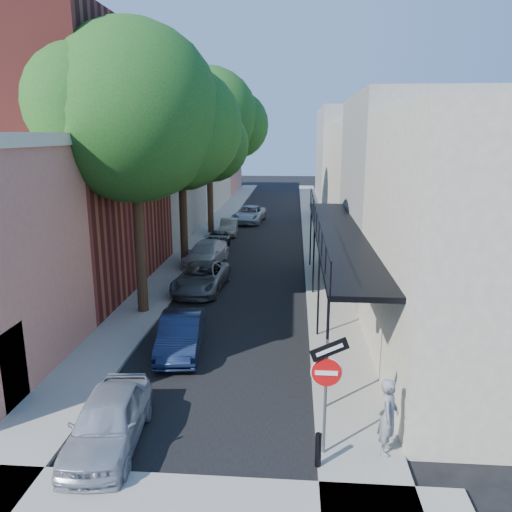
% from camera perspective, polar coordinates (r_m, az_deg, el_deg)
% --- Properties ---
extents(ground, '(160.00, 160.00, 0.00)m').
position_cam_1_polar(ground, '(11.93, -8.78, -23.84)').
color(ground, black).
rests_on(ground, ground).
extents(road_surface, '(6.00, 64.00, 0.01)m').
position_cam_1_polar(road_surface, '(39.90, 0.95, 3.33)').
color(road_surface, black).
rests_on(road_surface, ground).
extents(sidewalk_left, '(2.00, 64.00, 0.12)m').
position_cam_1_polar(sidewalk_left, '(40.33, -4.74, 3.48)').
color(sidewalk_left, gray).
rests_on(sidewalk_left, ground).
extents(sidewalk_right, '(2.00, 64.00, 0.12)m').
position_cam_1_polar(sidewalk_right, '(39.86, 6.71, 3.31)').
color(sidewalk_right, gray).
rests_on(sidewalk_right, ground).
extents(sidewalk_cross, '(12.00, 2.00, 0.12)m').
position_cam_1_polar(sidewalk_cross, '(11.14, -10.08, -26.68)').
color(sidewalk_cross, gray).
rests_on(sidewalk_cross, ground).
extents(buildings_left, '(10.10, 59.10, 12.00)m').
position_cam_1_polar(buildings_left, '(39.76, -12.86, 10.12)').
color(buildings_left, tan).
rests_on(buildings_left, ground).
extents(buildings_right, '(9.80, 55.00, 10.00)m').
position_cam_1_polar(buildings_right, '(39.32, 14.30, 9.25)').
color(buildings_right, beige).
rests_on(buildings_right, ground).
extents(sign_post, '(0.89, 0.17, 2.99)m').
position_cam_1_polar(sign_post, '(11.43, 8.06, -13.53)').
color(sign_post, '#595B60').
rests_on(sign_post, ground).
extents(bollard, '(0.14, 0.14, 0.80)m').
position_cam_1_polar(bollard, '(11.80, 7.12, -21.14)').
color(bollard, black).
rests_on(bollard, sidewalk_right).
extents(oak_near, '(7.48, 6.80, 11.42)m').
position_cam_1_polar(oak_near, '(20.27, -12.48, 15.25)').
color(oak_near, '#352615').
rests_on(oak_near, ground).
extents(oak_mid, '(6.60, 6.00, 10.20)m').
position_cam_1_polar(oak_mid, '(28.00, -7.72, 13.27)').
color(oak_mid, '#352615').
rests_on(oak_mid, ground).
extents(oak_far, '(7.70, 7.00, 11.90)m').
position_cam_1_polar(oak_far, '(36.90, -4.67, 15.32)').
color(oak_far, '#352615').
rests_on(oak_far, ground).
extents(parked_car_a, '(1.88, 3.97, 1.31)m').
position_cam_1_polar(parked_car_a, '(12.90, -16.53, -17.60)').
color(parked_car_a, '#979CA8').
rests_on(parked_car_a, ground).
extents(parked_car_b, '(1.76, 3.99, 1.27)m').
position_cam_1_polar(parked_car_b, '(17.33, -8.62, -8.83)').
color(parked_car_b, '#121C39').
rests_on(parked_car_b, ground).
extents(parked_car_c, '(2.35, 4.70, 1.28)m').
position_cam_1_polar(parked_car_c, '(23.76, -6.28, -2.46)').
color(parked_car_c, '#54575B').
rests_on(parked_car_c, ground).
extents(parked_car_d, '(2.39, 4.67, 1.30)m').
position_cam_1_polar(parked_car_d, '(28.46, -5.71, 0.31)').
color(parked_car_d, '#BDBCC1').
rests_on(parked_car_d, ground).
extents(parked_car_e, '(1.65, 3.40, 1.12)m').
position_cam_1_polar(parked_car_e, '(32.50, -4.47, 1.87)').
color(parked_car_e, black).
rests_on(parked_car_e, ground).
extents(parked_car_f, '(1.46, 3.58, 1.15)m').
position_cam_1_polar(parked_car_f, '(36.84, -3.13, 3.34)').
color(parked_car_f, gray).
rests_on(parked_car_f, ground).
extents(parked_car_g, '(2.74, 5.13, 1.37)m').
position_cam_1_polar(parked_car_g, '(41.91, -0.79, 4.78)').
color(parked_car_g, '#9BA4AF').
rests_on(parked_car_g, ground).
extents(pedestrian, '(0.61, 0.76, 1.82)m').
position_cam_1_polar(pedestrian, '(12.25, 14.91, -17.28)').
color(pedestrian, slate).
rests_on(pedestrian, sidewalk_right).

